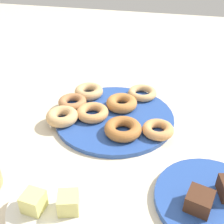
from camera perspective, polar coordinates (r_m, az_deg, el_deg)
The scene contains 15 objects.
ground_plane at distance 0.81m, azimuth 0.50°, elevation -1.38°, with size 2.40×2.40×0.00m, color beige.
donut_plate at distance 0.81m, azimuth 0.50°, elevation -1.01°, with size 0.34×0.34×0.01m, color #284C9E.
donut_0 at distance 0.89m, azimuth 6.11°, elevation 3.84°, with size 0.09×0.09×0.02m, color tan.
donut_1 at distance 0.74m, azimuth 9.24°, elevation -3.51°, with size 0.08×0.08×0.02m, color tan.
donut_2 at distance 0.90m, azimuth -4.69°, elevation 4.17°, with size 0.09×0.09×0.03m, color tan.
donut_3 at distance 0.83m, azimuth 1.96°, elevation 1.83°, with size 0.09×0.09×0.03m, color #BC7A3D.
donut_4 at distance 0.73m, azimuth 2.22°, elevation -3.40°, with size 0.10×0.10×0.03m, color #AD6B33.
donut_5 at distance 0.85m, azimuth -7.98°, elevation 2.00°, with size 0.08×0.08×0.02m, color #B27547.
donut_6 at distance 0.79m, azimuth -3.96°, elevation -0.11°, with size 0.09×0.09×0.03m, color tan.
donut_7 at distance 0.78m, azimuth -10.02°, elevation -0.87°, with size 0.09×0.09×0.03m, color tan.
cake_plate at distance 0.62m, azimuth 19.46°, elevation -16.48°, with size 0.23×0.23×0.01m, color #284C9E.
brownie_far at distance 0.58m, azimuth 17.19°, elevation -16.73°, with size 0.05×0.05×0.04m, color #472819.
fruit_bowl at distance 0.56m, azimuth -11.54°, elevation -19.40°, with size 0.16×0.16×0.04m, color silver.
melon_chunk_left at distance 0.52m, azimuth -9.02°, elevation -17.54°, with size 0.04×0.04×0.04m, color #DBD67A.
melon_chunk_right at distance 0.53m, azimuth -15.53°, elevation -17.00°, with size 0.04×0.04×0.04m, color #DBD67A.
Camera 1 is at (-0.15, 0.65, 0.46)m, focal length 45.37 mm.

